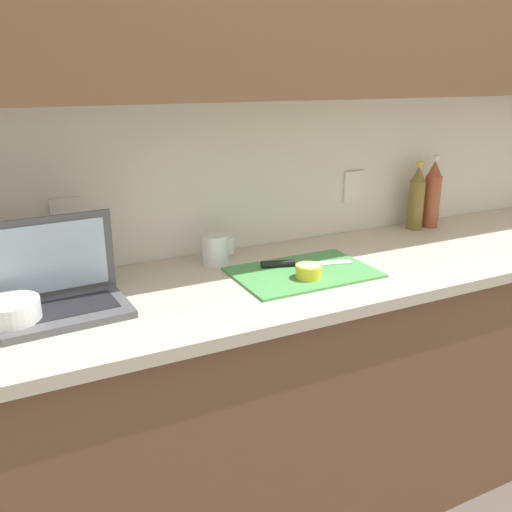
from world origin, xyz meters
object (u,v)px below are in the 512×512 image
(laptop, at_px, (59,289))
(lemon_half_cut, at_px, (309,271))
(cutting_board, at_px, (303,272))
(bowl_white, at_px, (11,314))
(bottle_oil_tall, at_px, (416,199))
(measuring_cup, at_px, (215,249))
(bottle_green_soda, at_px, (432,195))
(knife, at_px, (291,264))

(laptop, relative_size, lemon_half_cut, 4.26)
(cutting_board, height_order, lemon_half_cut, lemon_half_cut)
(cutting_board, bearing_deg, bowl_white, -179.50)
(bottle_oil_tall, bearing_deg, bowl_white, -170.51)
(cutting_board, relative_size, lemon_half_cut, 5.47)
(cutting_board, xyz_separation_m, measuring_cup, (-0.21, 0.21, 0.05))
(bottle_green_soda, height_order, bottle_oil_tall, bottle_green_soda)
(laptop, xyz_separation_m, lemon_half_cut, (0.70, -0.11, -0.03))
(bottle_oil_tall, relative_size, bowl_white, 1.92)
(lemon_half_cut, xyz_separation_m, bottle_green_soda, (0.76, 0.30, 0.10))
(laptop, xyz_separation_m, measuring_cup, (0.50, 0.15, -0.01))
(lemon_half_cut, distance_m, bottle_oil_tall, 0.75)
(knife, distance_m, measuring_cup, 0.25)
(lemon_half_cut, xyz_separation_m, bottle_oil_tall, (0.68, 0.30, 0.10))
(bowl_white, bearing_deg, cutting_board, 0.50)
(lemon_half_cut, height_order, bottle_oil_tall, bottle_oil_tall)
(knife, xyz_separation_m, lemon_half_cut, (-0.00, -0.11, 0.01))
(laptop, height_order, lemon_half_cut, laptop)
(laptop, height_order, bottle_oil_tall, bottle_oil_tall)
(cutting_board, relative_size, bottle_green_soda, 1.51)
(measuring_cup, xyz_separation_m, bowl_white, (-0.63, -0.22, -0.01))
(cutting_board, distance_m, bottle_green_soda, 0.80)
(knife, bearing_deg, lemon_half_cut, -76.58)
(knife, relative_size, bottle_green_soda, 1.04)
(lemon_half_cut, bearing_deg, cutting_board, 74.30)
(cutting_board, xyz_separation_m, bottle_oil_tall, (0.67, 0.24, 0.12))
(laptop, distance_m, lemon_half_cut, 0.71)
(knife, height_order, lemon_half_cut, lemon_half_cut)
(bottle_green_soda, bearing_deg, laptop, -172.65)
(measuring_cup, bearing_deg, bottle_oil_tall, 2.33)
(lemon_half_cut, height_order, bottle_green_soda, bottle_green_soda)
(cutting_board, height_order, bottle_green_soda, bottle_green_soda)
(knife, bearing_deg, bottle_oil_tall, 30.39)
(cutting_board, bearing_deg, knife, 101.42)
(measuring_cup, relative_size, bowl_white, 0.77)
(cutting_board, distance_m, bottle_oil_tall, 0.72)
(measuring_cup, bearing_deg, lemon_half_cut, -53.54)
(lemon_half_cut, bearing_deg, bottle_green_soda, 21.37)
(cutting_board, distance_m, lemon_half_cut, 0.06)
(laptop, bearing_deg, bottle_oil_tall, 4.47)
(measuring_cup, bearing_deg, bottle_green_soda, 2.14)
(bottle_oil_tall, relative_size, measuring_cup, 2.48)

